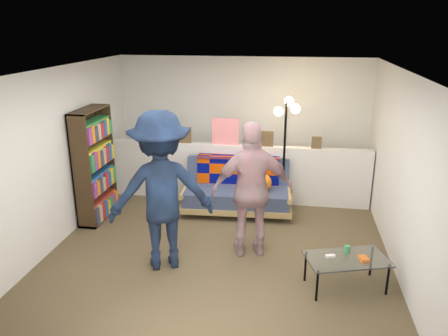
# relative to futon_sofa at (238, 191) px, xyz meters

# --- Properties ---
(ground) EXTENTS (5.00, 5.00, 0.00)m
(ground) POSITION_rel_futon_sofa_xyz_m (-0.07, -1.35, -0.35)
(ground) COLOR brown
(ground) RESTS_ON ground
(room_shell) EXTENTS (4.60, 5.05, 2.45)m
(room_shell) POSITION_rel_futon_sofa_xyz_m (-0.07, -0.88, 1.32)
(room_shell) COLOR silver
(room_shell) RESTS_ON ground
(half_wall_ledge) EXTENTS (4.45, 0.15, 1.00)m
(half_wall_ledge) POSITION_rel_futon_sofa_xyz_m (-0.07, 0.45, 0.15)
(half_wall_ledge) COLOR silver
(half_wall_ledge) RESTS_ON ground
(ledge_decor) EXTENTS (2.97, 0.02, 0.45)m
(ledge_decor) POSITION_rel_futon_sofa_xyz_m (-0.30, 0.43, 0.82)
(ledge_decor) COLOR brown
(ledge_decor) RESTS_ON half_wall_ledge
(futon_sofa) EXTENTS (1.81, 0.95, 0.76)m
(futon_sofa) POSITION_rel_futon_sofa_xyz_m (0.00, 0.00, 0.00)
(futon_sofa) COLOR tan
(futon_sofa) RESTS_ON ground
(bookshelf) EXTENTS (0.29, 0.87, 1.74)m
(bookshelf) POSITION_rel_futon_sofa_xyz_m (-2.15, -0.60, 0.46)
(bookshelf) COLOR #332111
(bookshelf) RESTS_ON ground
(coffee_table) EXTENTS (1.03, 0.76, 0.48)m
(coffee_table) POSITION_rel_futon_sofa_xyz_m (1.53, -1.98, 0.01)
(coffee_table) COLOR black
(coffee_table) RESTS_ON ground
(floor_lamp) EXTENTS (0.40, 0.34, 1.85)m
(floor_lamp) POSITION_rel_futon_sofa_xyz_m (0.73, 0.25, 0.96)
(floor_lamp) COLOR black
(floor_lamp) RESTS_ON ground
(person_left) EXTENTS (1.47, 1.17, 2.00)m
(person_left) POSITION_rel_futon_sofa_xyz_m (-0.71, -1.81, 0.64)
(person_left) COLOR black
(person_left) RESTS_ON ground
(person_right) EXTENTS (1.13, 0.68, 1.80)m
(person_right) POSITION_rel_futon_sofa_xyz_m (0.36, -1.35, 0.55)
(person_right) COLOR pink
(person_right) RESTS_ON ground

